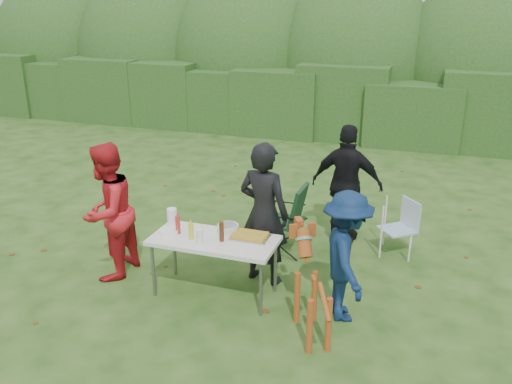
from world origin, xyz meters
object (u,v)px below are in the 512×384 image
(folding_table, at_px, (214,243))
(dog, at_px, (313,292))
(person_black_puffy, at_px, (347,184))
(paper_towel_roll, at_px, (172,219))
(lawn_chair, at_px, (398,227))
(beer_bottle, at_px, (222,232))
(camping_chair, at_px, (282,218))
(ketchup_bottle, at_px, (178,225))
(mustard_bottle, at_px, (191,231))
(child, at_px, (346,257))
(person_red_jacket, at_px, (108,212))
(person_cook, at_px, (264,214))

(folding_table, bearing_deg, dog, -19.83)
(folding_table, distance_m, person_black_puffy, 2.39)
(paper_towel_roll, bearing_deg, lawn_chair, 33.88)
(person_black_puffy, relative_size, lawn_chair, 2.23)
(beer_bottle, bearing_deg, folding_table, 164.83)
(camping_chair, height_order, paper_towel_roll, paper_towel_roll)
(person_black_puffy, relative_size, camping_chair, 1.76)
(ketchup_bottle, relative_size, paper_towel_roll, 0.85)
(mustard_bottle, bearing_deg, beer_bottle, 10.31)
(mustard_bottle, bearing_deg, lawn_chair, 41.05)
(ketchup_bottle, bearing_deg, dog, -14.76)
(person_black_puffy, height_order, child, person_black_puffy)
(lawn_chair, relative_size, paper_towel_roll, 3.02)
(lawn_chair, height_order, paper_towel_roll, paper_towel_roll)
(child, distance_m, dog, 0.59)
(dog, distance_m, mustard_bottle, 1.64)
(ketchup_bottle, bearing_deg, folding_table, 0.74)
(folding_table, bearing_deg, beer_bottle, -15.17)
(ketchup_bottle, xyz_separation_m, paper_towel_roll, (-0.14, 0.12, 0.02))
(person_red_jacket, bearing_deg, folding_table, 89.54)
(person_red_jacket, height_order, lawn_chair, person_red_jacket)
(paper_towel_roll, bearing_deg, person_black_puffy, 46.87)
(dog, xyz_separation_m, beer_bottle, (-1.20, 0.44, 0.33))
(lawn_chair, distance_m, beer_bottle, 2.70)
(child, height_order, dog, child)
(camping_chair, height_order, beer_bottle, camping_chair)
(child, height_order, lawn_chair, child)
(person_cook, bearing_deg, person_black_puffy, -105.45)
(folding_table, distance_m, person_red_jacket, 1.47)
(dog, bearing_deg, mustard_bottle, 48.64)
(person_cook, xyz_separation_m, dog, (0.87, -1.00, -0.38))
(person_cook, relative_size, person_red_jacket, 1.03)
(ketchup_bottle, distance_m, beer_bottle, 0.58)
(folding_table, distance_m, person_cook, 0.73)
(person_black_puffy, bearing_deg, folding_table, 61.70)
(dog, distance_m, beer_bottle, 1.32)
(folding_table, xyz_separation_m, camping_chair, (0.44, 1.42, -0.19))
(folding_table, relative_size, child, 1.00)
(person_red_jacket, height_order, person_black_puffy, person_red_jacket)
(folding_table, height_order, child, child)
(person_black_puffy, height_order, beer_bottle, person_black_puffy)
(person_cook, xyz_separation_m, person_red_jacket, (-1.90, -0.51, -0.03))
(child, bearing_deg, lawn_chair, -36.19)
(person_black_puffy, bearing_deg, dog, 94.65)
(dog, bearing_deg, beer_bottle, 41.98)
(person_black_puffy, xyz_separation_m, child, (0.35, -2.03, -0.13))
(lawn_chair, height_order, beer_bottle, beer_bottle)
(person_red_jacket, distance_m, person_black_puffy, 3.35)
(camping_chair, xyz_separation_m, beer_bottle, (-0.32, -1.45, 0.36))
(dog, bearing_deg, person_red_jacket, 52.12)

